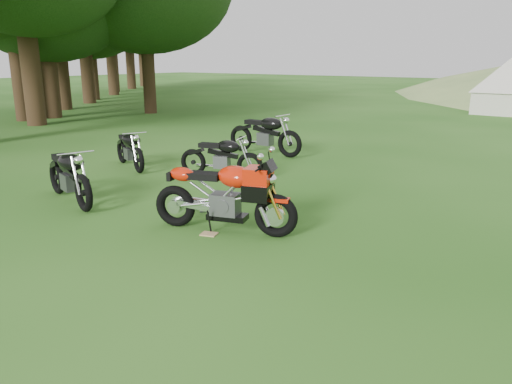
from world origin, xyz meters
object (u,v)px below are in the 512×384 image
Objects in this scene: plywood_board at (209,234)px; vintage_moto_c at (265,133)px; vintage_moto_b at (129,148)px; vintage_moto_d at (221,156)px; sport_motorcycle at (224,190)px; vintage_moto_a at (68,174)px.

vintage_moto_c reaches higher than plywood_board.
vintage_moto_d is at bearing 35.06° from vintage_moto_b.
vintage_moto_b is at bearing -115.82° from vintage_moto_c.
sport_motorcycle is 3.19m from vintage_moto_a.
plywood_board is at bearing 19.49° from vintage_moto_a.
vintage_moto_b is at bearing 174.37° from vintage_moto_d.
sport_motorcycle is 5.00m from vintage_moto_b.
plywood_board is at bearing -4.36° from vintage_moto_b.
vintage_moto_d is at bearing -73.92° from vintage_moto_c.
plywood_board is at bearing -70.38° from vintage_moto_d.
vintage_moto_b is at bearing 134.99° from vintage_moto_a.
sport_motorcycle is 9.27× the size of plywood_board.
sport_motorcycle is at bearing -66.73° from vintage_moto_d.
vintage_moto_c reaches higher than vintage_moto_d.
plywood_board is at bearing -62.28° from vintage_moto_c.
vintage_moto_a is at bearing -91.66° from vintage_moto_c.
sport_motorcycle is 3.40m from vintage_moto_d.
sport_motorcycle is at bearing -1.40° from vintage_moto_b.
plywood_board is (-0.08, -0.25, -0.62)m from sport_motorcycle.
sport_motorcycle is 0.67m from plywood_board.
vintage_moto_b reaches higher than plywood_board.
sport_motorcycle is 6.08m from vintage_moto_c.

